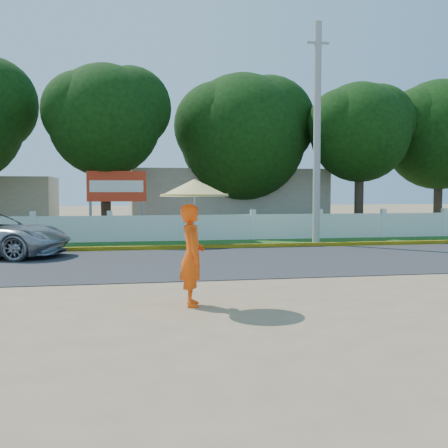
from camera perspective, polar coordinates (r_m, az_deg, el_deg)
name	(u,v)px	position (r m, az deg, el deg)	size (l,w,h in m)	color
ground	(241,288)	(12.56, 1.71, -6.50)	(120.00, 120.00, 0.00)	#9E8460
road	(209,262)	(16.93, -1.58, -3.83)	(60.00, 7.00, 0.02)	#38383A
grass_verge	(187,244)	(22.10, -3.74, -2.07)	(60.00, 3.50, 0.03)	#2D601E
curb	(193,247)	(20.41, -3.16, -2.36)	(40.00, 0.18, 0.16)	yellow
fence	(183,228)	(23.49, -4.18, -0.42)	(40.00, 0.10, 1.10)	silver
building_near	(223,200)	(30.61, -0.05, 2.50)	(10.00, 6.00, 3.20)	#B7AD99
utility_pole	(317,134)	(22.37, 9.43, 8.97)	(0.28, 0.28, 8.61)	#959592
monk_with_parasol	(193,224)	(10.51, -3.16, 0.04)	(1.31, 1.31, 2.38)	#FF4E0D
billboard	(117,190)	(24.37, -10.85, 3.41)	(2.50, 0.13, 2.95)	gray
tree_row	(191,132)	(26.64, -3.38, 9.32)	(32.79, 7.80, 8.03)	#473828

